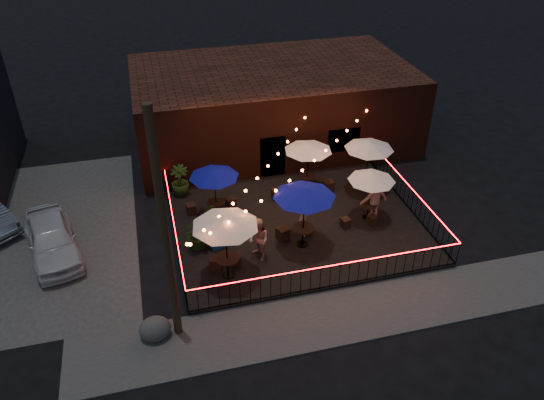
{
  "coord_description": "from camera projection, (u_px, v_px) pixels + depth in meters",
  "views": [
    {
      "loc": [
        -5.45,
        -15.0,
        13.15
      ],
      "look_at": [
        -0.97,
        2.4,
        1.23
      ],
      "focal_mm": 35.0,
      "sensor_mm": 36.0,
      "label": 1
    }
  ],
  "objects": [
    {
      "name": "cafe_table_4",
      "position": [
        372.0,
        178.0,
        21.33
      ],
      "size": [
        2.56,
        2.56,
        2.14
      ],
      "rotation": [
        0.0,
        0.0,
        -0.41
      ],
      "color": "black",
      "rests_on": "patio"
    },
    {
      "name": "fence_front",
      "position": [
        330.0,
        277.0,
        18.52
      ],
      "size": [
        10.0,
        0.04,
        1.04
      ],
      "color": "black",
      "rests_on": "patio"
    },
    {
      "name": "bistro_chair_11",
      "position": [
        359.0,
        177.0,
        24.73
      ],
      "size": [
        0.45,
        0.45,
        0.42
      ],
      "primitive_type": "cube",
      "rotation": [
        0.0,
        0.0,
        3.5
      ],
      "color": "black",
      "rests_on": "patio"
    },
    {
      "name": "cafe_table_0",
      "position": [
        225.0,
        222.0,
        18.05
      ],
      "size": [
        2.84,
        2.84,
        2.61
      ],
      "rotation": [
        0.0,
        0.0,
        0.23
      ],
      "color": "black",
      "rests_on": "patio"
    },
    {
      "name": "cafe_table_1",
      "position": [
        214.0,
        174.0,
        21.37
      ],
      "size": [
        2.07,
        2.07,
        2.26
      ],
      "rotation": [
        0.0,
        0.0,
        0.01
      ],
      "color": "black",
      "rests_on": "patio"
    },
    {
      "name": "bistro_chair_0",
      "position": [
        216.0,
        263.0,
        19.54
      ],
      "size": [
        0.54,
        0.54,
        0.5
      ],
      "primitive_type": "cube",
      "rotation": [
        0.0,
        0.0,
        -0.37
      ],
      "color": "black",
      "rests_on": "patio"
    },
    {
      "name": "bistro_chair_3",
      "position": [
        231.0,
        203.0,
        22.96
      ],
      "size": [
        0.47,
        0.47,
        0.42
      ],
      "primitive_type": "cube",
      "rotation": [
        0.0,
        0.0,
        3.56
      ],
      "color": "black",
      "rests_on": "patio"
    },
    {
      "name": "bistro_chair_4",
      "position": [
        283.0,
        233.0,
        21.05
      ],
      "size": [
        0.56,
        0.56,
        0.51
      ],
      "primitive_type": "cube",
      "rotation": [
        0.0,
        0.0,
        0.38
      ],
      "color": "black",
      "rests_on": "patio"
    },
    {
      "name": "potted_shrub_b",
      "position": [
        208.0,
        216.0,
        21.37
      ],
      "size": [
        0.79,
        0.68,
        1.26
      ],
      "primitive_type": "imported",
      "rotation": [
        0.0,
        0.0,
        -0.18
      ],
      "color": "#14340A",
      "rests_on": "patio"
    },
    {
      "name": "bistro_chair_2",
      "position": [
        191.0,
        209.0,
        22.54
      ],
      "size": [
        0.41,
        0.41,
        0.45
      ],
      "primitive_type": "cube",
      "rotation": [
        0.0,
        0.0,
        0.11
      ],
      "color": "black",
      "rests_on": "patio"
    },
    {
      "name": "ground",
      "position": [
        312.0,
        256.0,
        20.5
      ],
      "size": [
        110.0,
        110.0,
        0.0
      ],
      "primitive_type": "plane",
      "color": "black",
      "rests_on": "ground"
    },
    {
      "name": "cafe_table_3",
      "position": [
        308.0,
        148.0,
        23.08
      ],
      "size": [
        2.52,
        2.52,
        2.34
      ],
      "rotation": [
        0.0,
        0.0,
        0.21
      ],
      "color": "black",
      "rests_on": "patio"
    },
    {
      "name": "fence_right",
      "position": [
        408.0,
        197.0,
        22.79
      ],
      "size": [
        0.04,
        8.0,
        1.04
      ],
      "rotation": [
        0.0,
        0.0,
        1.57
      ],
      "color": "black",
      "rests_on": "patio"
    },
    {
      "name": "cooler",
      "position": [
        218.0,
        237.0,
        20.54
      ],
      "size": [
        0.74,
        0.61,
        0.86
      ],
      "rotation": [
        0.0,
        0.0,
        0.24
      ],
      "color": "#1F589E",
      "rests_on": "patio"
    },
    {
      "name": "bistro_chair_10",
      "position": [
        328.0,
        186.0,
        24.03
      ],
      "size": [
        0.48,
        0.48,
        0.49
      ],
      "primitive_type": "cube",
      "rotation": [
        0.0,
        0.0,
        0.18
      ],
      "color": "black",
      "rests_on": "patio"
    },
    {
      "name": "festoon_lights",
      "position": [
        275.0,
        182.0,
        20.27
      ],
      "size": [
        10.02,
        8.72,
        1.32
      ],
      "color": "#FF5B24",
      "rests_on": "ground"
    },
    {
      "name": "bistro_chair_8",
      "position": [
        345.0,
        223.0,
        21.74
      ],
      "size": [
        0.4,
        0.4,
        0.41
      ],
      "primitive_type": "cube",
      "rotation": [
        0.0,
        0.0,
        0.18
      ],
      "color": "black",
      "rests_on": "patio"
    },
    {
      "name": "fence_left",
      "position": [
        175.0,
        232.0,
        20.71
      ],
      "size": [
        0.04,
        8.0,
        1.04
      ],
      "rotation": [
        0.0,
        0.0,
        1.57
      ],
      "color": "black",
      "rests_on": "patio"
    },
    {
      "name": "sidewalk",
      "position": [
        341.0,
        315.0,
        17.87
      ],
      "size": [
        18.0,
        2.5,
        0.05
      ],
      "primitive_type": "cube",
      "color": "#3F3C3A",
      "rests_on": "ground"
    },
    {
      "name": "patron_c",
      "position": [
        375.0,
        197.0,
        22.0
      ],
      "size": [
        1.25,
        0.76,
        1.89
      ],
      "primitive_type": "imported",
      "rotation": [
        0.0,
        0.0,
        3.19
      ],
      "color": "tan",
      "rests_on": "patio"
    },
    {
      "name": "patio",
      "position": [
        297.0,
        225.0,
        22.08
      ],
      "size": [
        10.0,
        8.0,
        0.15
      ],
      "primitive_type": "cube",
      "color": "black",
      "rests_on": "ground"
    },
    {
      "name": "bistro_chair_1",
      "position": [
        236.0,
        260.0,
        19.76
      ],
      "size": [
        0.36,
        0.36,
        0.42
      ],
      "primitive_type": "cube",
      "rotation": [
        0.0,
        0.0,
        3.13
      ],
      "color": "black",
      "rests_on": "patio"
    },
    {
      "name": "bistro_chair_7",
      "position": [
        300.0,
        195.0,
        23.47
      ],
      "size": [
        0.47,
        0.47,
        0.45
      ],
      "primitive_type": "cube",
      "rotation": [
        0.0,
        0.0,
        2.84
      ],
      "color": "black",
      "rests_on": "patio"
    },
    {
      "name": "potted_shrub_a",
      "position": [
        198.0,
        234.0,
        20.41
      ],
      "size": [
        1.39,
        1.28,
        1.28
      ],
      "primitive_type": "imported",
      "rotation": [
        0.0,
        0.0,
        0.29
      ],
      "color": "#15350B",
      "rests_on": "patio"
    },
    {
      "name": "bistro_chair_6",
      "position": [
        276.0,
        194.0,
        23.48
      ],
      "size": [
        0.43,
        0.43,
        0.47
      ],
      "primitive_type": "cube",
      "rotation": [
        0.0,
        0.0,
        0.09
      ],
      "color": "black",
      "rests_on": "patio"
    },
    {
      "name": "cafe_table_5",
      "position": [
        369.0,
        146.0,
        23.12
      ],
      "size": [
        2.7,
        2.7,
        2.4
      ],
      "rotation": [
        0.0,
        0.0,
        0.29
      ],
      "color": "black",
      "rests_on": "patio"
    },
    {
      "name": "bistro_chair_9",
      "position": [
        372.0,
        220.0,
        21.91
      ],
      "size": [
        0.39,
        0.39,
        0.4
      ],
      "primitive_type": "cube",
      "rotation": [
        0.0,
        0.0,
        3.31
      ],
      "color": "black",
      "rests_on": "patio"
    },
    {
      "name": "boulder",
      "position": [
        155.0,
        329.0,
        16.91
      ],
      "size": [
        1.07,
        0.95,
        0.75
      ],
      "primitive_type": "ellipsoid",
      "rotation": [
        0.0,
        0.0,
        0.16
      ],
      "color": "#40403B",
      "rests_on": "ground"
    },
    {
      "name": "patron_a",
      "position": [
        303.0,
        217.0,
        21.01
      ],
      "size": [
        0.46,
        0.64,
        1.63
      ],
      "primitive_type": "imported",
      "rotation": [
        0.0,
        0.0,
        1.45
      ],
      "color": "tan",
      "rests_on": "patio"
    },
    {
      "name": "patron_b",
      "position": [
        259.0,
        240.0,
        19.71
      ],
      "size": [
        0.88,
        1.01,
        1.75
      ],
      "primitive_type": "imported",
      "rotation": [
        0.0,
        0.0,
        -1.28
      ],
      "color": "#CAAB8C",
      "rests_on": "patio"
    },
    {
      "name": "potted_shrub_c",
      "position": [
        180.0,
        181.0,
        23.53
      ],
      "size": [
        0.96,
        0.96,
        1.43
      ],
      "primitive_type": "imported",
      "rotation": [
        0.0,
        0.0,
        -0.23
      ],
      "color": "#143E14",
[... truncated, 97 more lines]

